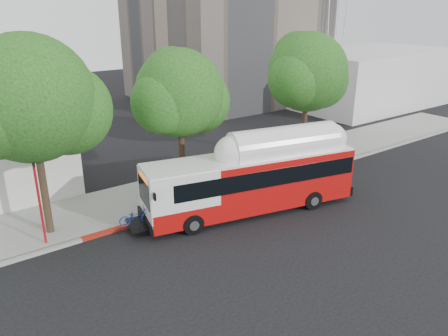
{
  "coord_description": "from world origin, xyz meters",
  "views": [
    {
      "loc": [
        -13.34,
        -15.21,
        10.74
      ],
      "look_at": [
        -0.1,
        3.0,
        2.33
      ],
      "focal_mm": 35.0,
      "sensor_mm": 36.0,
      "label": 1
    }
  ],
  "objects": [
    {
      "name": "ground",
      "position": [
        0.0,
        0.0,
        0.0
      ],
      "size": [
        120.0,
        120.0,
        0.0
      ],
      "primitive_type": "plane",
      "color": "black",
      "rests_on": "ground"
    },
    {
      "name": "curb_strip",
      "position": [
        0.0,
        3.9,
        0.07
      ],
      "size": [
        60.0,
        0.3,
        0.15
      ],
      "primitive_type": "cube",
      "color": "gray",
      "rests_on": "ground"
    },
    {
      "name": "street_tree_left",
      "position": [
        -8.53,
        5.56,
        6.6
      ],
      "size": [
        6.67,
        5.8,
        9.74
      ],
      "color": "#2D2116",
      "rests_on": "ground"
    },
    {
      "name": "sidewalk",
      "position": [
        0.0,
        6.5,
        0.07
      ],
      "size": [
        60.0,
        5.0,
        0.15
      ],
      "primitive_type": "cube",
      "color": "gray",
      "rests_on": "ground"
    },
    {
      "name": "signal_pole",
      "position": [
        -9.49,
        4.49,
        2.2
      ],
      "size": [
        0.12,
        0.41,
        4.29
      ],
      "color": "red",
      "rests_on": "ground"
    },
    {
      "name": "horizon_block",
      "position": [
        30.0,
        16.0,
        3.0
      ],
      "size": [
        20.0,
        12.0,
        6.0
      ],
      "primitive_type": "cube",
      "color": "silver",
      "rests_on": "ground"
    },
    {
      "name": "street_tree_mid",
      "position": [
        -0.59,
        6.06,
        5.91
      ],
      "size": [
        5.75,
        5.0,
        8.62
      ],
      "color": "#2D2116",
      "rests_on": "ground"
    },
    {
      "name": "transit_bus",
      "position": [
        0.82,
        1.63,
        1.74
      ],
      "size": [
        12.77,
        4.95,
        3.72
      ],
      "rotation": [
        0.0,
        0.0,
        -0.21
      ],
      "color": "#B20D0C",
      "rests_on": "ground"
    },
    {
      "name": "street_tree_right",
      "position": [
        9.44,
        5.86,
        6.26
      ],
      "size": [
        6.21,
        5.4,
        9.18
      ],
      "color": "#2D2116",
      "rests_on": "ground"
    },
    {
      "name": "red_curb_segment",
      "position": [
        -3.0,
        3.9,
        0.08
      ],
      "size": [
        10.0,
        0.32,
        0.16
      ],
      "primitive_type": "cube",
      "color": "maroon",
      "rests_on": "ground"
    }
  ]
}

